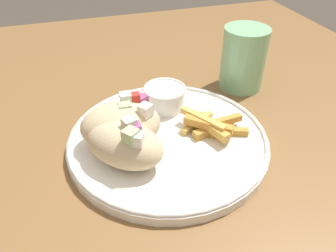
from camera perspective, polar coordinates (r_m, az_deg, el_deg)
table at (r=0.56m, az=-2.76°, el=-8.14°), size 1.11×1.11×0.74m
plate at (r=0.47m, az=0.00°, el=-2.35°), size 0.29×0.29×0.02m
pita_sandwich_near at (r=0.42m, az=-7.56°, el=-3.10°), size 0.12×0.12×0.07m
pita_sandwich_far at (r=0.45m, az=-8.13°, el=0.27°), size 0.11×0.09×0.07m
fries_pile at (r=0.48m, az=7.42°, el=0.14°), size 0.09×0.08×0.03m
sauce_ramekin at (r=0.52m, az=-0.58°, el=5.23°), size 0.07×0.07×0.04m
water_glass at (r=0.61m, az=12.92°, el=10.94°), size 0.08×0.08×0.11m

